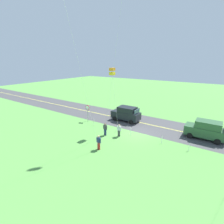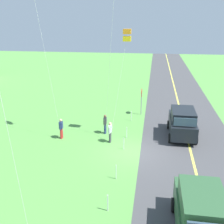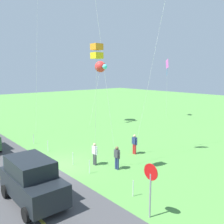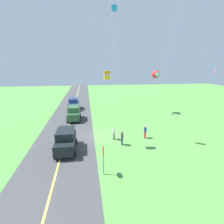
{
  "view_description": "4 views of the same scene",
  "coord_description": "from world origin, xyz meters",
  "views": [
    {
      "loc": [
        -8.31,
        17.86,
        9.0
      ],
      "look_at": [
        2.45,
        1.79,
        2.96
      ],
      "focal_mm": 26.5,
      "sensor_mm": 36.0,
      "label": 1
    },
    {
      "loc": [
        -17.5,
        -1.22,
        8.8
      ],
      "look_at": [
        0.49,
        1.57,
        2.71
      ],
      "focal_mm": 44.34,
      "sensor_mm": 36.0,
      "label": 2
    },
    {
      "loc": [
        15.05,
        -8.19,
        6.57
      ],
      "look_at": [
        1.76,
        3.13,
        3.73
      ],
      "focal_mm": 40.04,
      "sensor_mm": 36.0,
      "label": 3
    },
    {
      "loc": [
        20.7,
        -1.27,
        8.65
      ],
      "look_at": [
        2.32,
        1.48,
        3.71
      ],
      "focal_mm": 27.95,
      "sensor_mm": 36.0,
      "label": 4
    }
  ],
  "objects": [
    {
      "name": "fence_post_1",
      "position": [
        -3.61,
        0.7,
        0.45
      ],
      "size": [
        0.05,
        0.05,
        0.9
      ],
      "primitive_type": "cylinder",
      "color": "silver",
      "rests_on": "ground"
    },
    {
      "name": "ground_plane",
      "position": [
        0.0,
        0.0,
        -0.05
      ],
      "size": [
        120.0,
        120.0,
        0.1
      ],
      "primitive_type": "cube",
      "color": "#549342"
    },
    {
      "name": "asphalt_road",
      "position": [
        0.0,
        -4.0,
        0.0
      ],
      "size": [
        120.0,
        7.0,
        0.0
      ],
      "primitive_type": "cube",
      "color": "#424244",
      "rests_on": "ground"
    },
    {
      "name": "fence_post_3",
      "position": [
        2.35,
        0.7,
        0.45
      ],
      "size": [
        0.05,
        0.05,
        0.9
      ],
      "primitive_type": "cylinder",
      "color": "silver",
      "rests_on": "ground"
    },
    {
      "name": "road_centre_stripe",
      "position": [
        0.0,
        -4.0,
        0.01
      ],
      "size": [
        120.0,
        0.16,
        0.0
      ],
      "primitive_type": "cube",
      "color": "#E5E04C",
      "rests_on": "asphalt_road"
    },
    {
      "name": "fence_post_4",
      "position": [
        6.34,
        0.7,
        0.45
      ],
      "size": [
        0.05,
        0.05,
        0.9
      ],
      "primitive_type": "cylinder",
      "color": "silver",
      "rests_on": "ground"
    },
    {
      "name": "kite_red_low",
      "position": [
        3.04,
        0.87,
        7.72
      ],
      "size": [
        1.96,
        1.27,
        8.18
      ],
      "color": "silver",
      "rests_on": "ground"
    },
    {
      "name": "car_suv_foreground",
      "position": [
        3.39,
        -3.56,
        1.15
      ],
      "size": [
        4.4,
        2.12,
        2.24
      ],
      "color": "black",
      "rests_on": "ground"
    },
    {
      "name": "person_adult_companion",
      "position": [
        1.51,
        5.71,
        0.86
      ],
      "size": [
        0.58,
        0.22,
        1.6
      ],
      "rotation": [
        0.0,
        0.0,
        0.8
      ],
      "color": "red",
      "rests_on": "ground"
    },
    {
      "name": "kite_green_far",
      "position": [
        -7.08,
        20.85,
        7.47
      ],
      "size": [
        1.02,
        0.69,
        8.31
      ],
      "color": "silver",
      "rests_on": "ground"
    },
    {
      "name": "kite_orange_near",
      "position": [
        -10.07,
        11.34,
        7.15
      ],
      "size": [
        1.9,
        2.62,
        7.85
      ],
      "color": "silver",
      "rests_on": "ground"
    },
    {
      "name": "person_child_watcher",
      "position": [
        2.99,
        2.52,
        0.86
      ],
      "size": [
        0.58,
        0.22,
        1.6
      ],
      "rotation": [
        0.0,
        0.0,
        0.32
      ],
      "color": "navy",
      "rests_on": "ground"
    },
    {
      "name": "fence_post_2",
      "position": [
        0.33,
        0.7,
        0.45
      ],
      "size": [
        0.05,
        0.05,
        0.9
      ],
      "primitive_type": "cylinder",
      "color": "silver",
      "rests_on": "ground"
    },
    {
      "name": "fence_post_0",
      "position": [
        -6.48,
        0.7,
        0.45
      ],
      "size": [
        0.05,
        0.05,
        0.9
      ],
      "primitive_type": "cylinder",
      "color": "silver",
      "rests_on": "ground"
    },
    {
      "name": "person_adult_near",
      "position": [
        1.37,
        1.85,
        0.86
      ],
      "size": [
        0.58,
        0.22,
        1.6
      ],
      "rotation": [
        0.0,
        0.0,
        0.7
      ],
      "color": "#3F3F47",
      "rests_on": "ground"
    },
    {
      "name": "stop_sign",
      "position": [
        8.2,
        -0.1,
        1.8
      ],
      "size": [
        0.76,
        0.08,
        2.56
      ],
      "color": "gray",
      "rests_on": "ground"
    }
  ]
}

